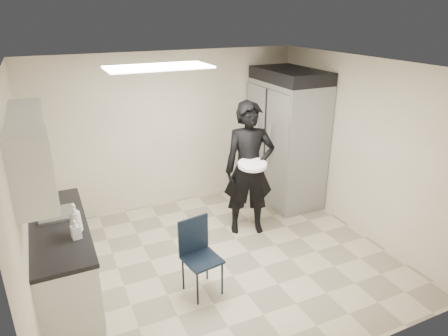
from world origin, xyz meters
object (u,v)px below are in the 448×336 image
folding_chair (202,260)px  man_tuxedo (249,169)px  commercial_fridge (286,143)px  lower_counter (63,260)px

folding_chair → man_tuxedo: 1.69m
commercial_fridge → folding_chair: size_ratio=2.33×
folding_chair → lower_counter: bearing=145.0°
lower_counter → commercial_fridge: (3.78, 1.07, 0.62)m
folding_chair → man_tuxedo: man_tuxedo is taller
folding_chair → man_tuxedo: bearing=32.4°
lower_counter → folding_chair: 1.64m
lower_counter → man_tuxedo: bearing=7.7°
commercial_fridge → man_tuxedo: bearing=-147.3°
lower_counter → man_tuxedo: size_ratio=0.94×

